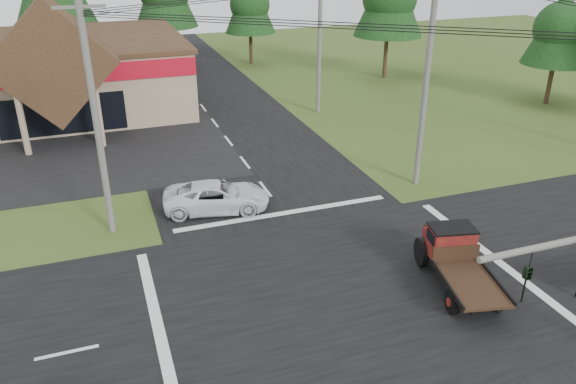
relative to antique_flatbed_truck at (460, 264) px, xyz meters
name	(u,v)px	position (x,y,z in m)	size (l,w,h in m)	color
ground	(344,293)	(-4.26, 1.13, -1.07)	(120.00, 120.00, 0.00)	#3A4F1C
road_ns	(344,293)	(-4.26, 1.13, -1.06)	(12.00, 120.00, 0.02)	black
road_ew	(344,293)	(-4.26, 1.13, -1.06)	(120.00, 12.00, 0.02)	black
utility_pole_nw	(96,119)	(-12.26, 9.13, 4.31)	(2.00, 0.30, 10.50)	#595651
utility_pole_ne	(427,77)	(3.74, 9.13, 4.82)	(2.00, 0.30, 11.50)	#595651
utility_pole_n	(320,35)	(3.74, 23.13, 4.67)	(2.00, 0.30, 11.20)	#595651
tree_row_e	(250,2)	(3.74, 41.13, 4.96)	(5.04, 5.04, 9.09)	#332316
tree_side_e_near	(561,26)	(21.74, 19.13, 4.96)	(5.04, 5.04, 9.09)	#332316
antique_flatbed_truck	(460,264)	(0.00, 0.00, 0.00)	(1.96, 5.13, 2.15)	#5C0D17
white_pickup	(217,196)	(-7.22, 9.67, -0.36)	(2.37, 5.15, 1.43)	white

